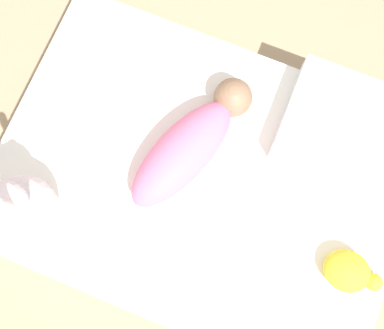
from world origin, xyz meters
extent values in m
plane|color=#9E8466|center=(0.00, 0.00, 0.00)|extent=(12.00, 12.00, 0.00)
cube|color=white|center=(0.00, 0.00, 0.11)|extent=(1.36, 0.97, 0.21)
ellipsoid|color=pink|center=(-0.08, 0.03, 0.28)|extent=(0.31, 0.47, 0.14)
sphere|color=#89664C|center=(0.00, 0.28, 0.28)|extent=(0.13, 0.13, 0.13)
cube|color=white|center=(0.38, 0.32, 0.26)|extent=(0.40, 0.36, 0.09)
sphere|color=silver|center=(-0.46, -0.32, 0.32)|extent=(0.21, 0.21, 0.21)
sphere|color=silver|center=(-0.46, -0.32, 0.46)|extent=(0.13, 0.13, 0.13)
cylinder|color=silver|center=(-0.43, -0.32, 0.55)|extent=(0.03, 0.03, 0.09)
ellipsoid|color=yellow|center=(0.53, -0.11, 0.25)|extent=(0.15, 0.13, 0.08)
sphere|color=yellow|center=(0.62, -0.11, 0.24)|extent=(0.06, 0.06, 0.06)
camera|label=1|loc=(0.07, -0.25, 1.69)|focal=42.00mm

